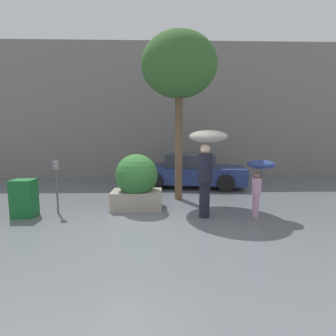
# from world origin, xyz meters

# --- Properties ---
(ground_plane) EXTENTS (40.00, 40.00, 0.00)m
(ground_plane) POSITION_xyz_m (0.00, 0.00, 0.00)
(ground_plane) COLOR slate
(building_facade) EXTENTS (18.00, 0.30, 6.00)m
(building_facade) POSITION_xyz_m (0.00, 6.50, 3.00)
(building_facade) COLOR gray
(building_facade) RESTS_ON ground
(planter_box) EXTENTS (1.31, 1.11, 1.46)m
(planter_box) POSITION_xyz_m (-0.43, 1.30, 0.72)
(planter_box) COLOR #9E9384
(planter_box) RESTS_ON ground
(person_adult) EXTENTS (0.91, 0.91, 2.06)m
(person_adult) POSITION_xyz_m (1.30, 0.60, 1.55)
(person_adult) COLOR #1E1E2D
(person_adult) RESTS_ON ground
(person_child) EXTENTS (0.65, 0.65, 1.36)m
(person_child) POSITION_xyz_m (2.56, 0.57, 1.07)
(person_child) COLOR #D199B7
(person_child) RESTS_ON ground
(parked_car_near) EXTENTS (4.20, 2.37, 1.24)m
(parked_car_near) POSITION_xyz_m (1.36, 4.33, 0.57)
(parked_car_near) COLOR navy
(parked_car_near) RESTS_ON ground
(street_tree) EXTENTS (2.19, 2.19, 4.88)m
(street_tree) POSITION_xyz_m (0.75, 2.32, 3.91)
(street_tree) COLOR brown
(street_tree) RESTS_ON ground
(parking_meter) EXTENTS (0.14, 0.14, 1.31)m
(parking_meter) POSITION_xyz_m (-2.36, 0.91, 0.94)
(parking_meter) COLOR #595B60
(parking_meter) RESTS_ON ground
(newspaper_box) EXTENTS (0.50, 0.44, 0.90)m
(newspaper_box) POSITION_xyz_m (-3.06, 0.68, 0.45)
(newspaper_box) COLOR #19662D
(newspaper_box) RESTS_ON ground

